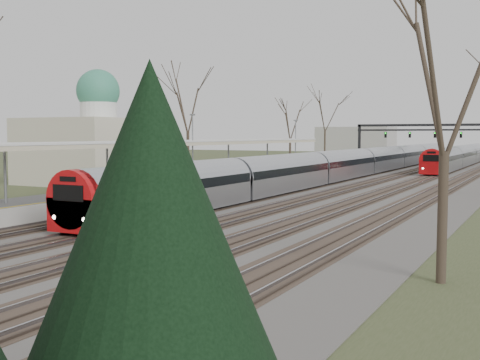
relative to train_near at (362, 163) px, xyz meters
name	(u,v)px	position (x,y,z in m)	size (l,w,h in m)	color
track_bed	(374,180)	(2.76, -5.51, -1.42)	(24.00, 160.00, 0.22)	#474442
platform	(202,185)	(-6.55, -23.01, -0.98)	(3.50, 69.00, 1.00)	#9E9B93
canopy	(170,143)	(-6.55, -27.53, 2.45)	(4.10, 50.00, 3.11)	slate
dome_building	(84,144)	(-19.21, -22.51, 2.24)	(10.00, 8.00, 10.30)	beige
signal_gantry	(430,132)	(2.79, 24.48, 3.43)	(21.00, 0.59, 6.08)	black
tree_west_far	(188,100)	(-14.50, -12.51, 6.54)	(5.50, 5.50, 11.33)	#2D231C
tree_east_near	(446,67)	(15.50, -45.51, 5.08)	(4.50, 4.50, 9.27)	#2D231C
train_near	(362,163)	(0.00, 0.00, 0.00)	(2.62, 90.21, 3.05)	#9A9DA4
train_far	(460,157)	(7.00, 24.02, 0.00)	(2.62, 45.21, 3.05)	#9A9DA4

